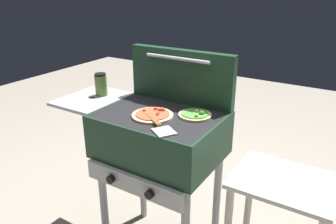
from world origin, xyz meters
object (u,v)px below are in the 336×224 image
(grill, at_px, (158,138))
(pizza_pepperoni, at_px, (153,115))
(sauce_jar, at_px, (101,85))
(prep_table, at_px, (279,217))
(spatula, at_px, (157,125))
(pizza_veggie, at_px, (195,115))

(grill, relative_size, pizza_pepperoni, 4.52)
(grill, height_order, sauce_jar, sauce_jar)
(grill, height_order, pizza_pepperoni, pizza_pepperoni)
(prep_table, bearing_deg, grill, -179.63)
(pizza_pepperoni, bearing_deg, grill, 95.77)
(spatula, height_order, prep_table, spatula)
(pizza_pepperoni, bearing_deg, pizza_veggie, 32.51)
(grill, relative_size, pizza_veggie, 5.64)
(sauce_jar, distance_m, spatula, 0.58)
(prep_table, bearing_deg, sauce_jar, 176.85)
(sauce_jar, height_order, spatula, sauce_jar)
(pizza_pepperoni, distance_m, sauce_jar, 0.47)
(spatula, bearing_deg, sauce_jar, 159.65)
(sauce_jar, bearing_deg, prep_table, -3.15)
(spatula, relative_size, prep_table, 0.34)
(pizza_pepperoni, bearing_deg, prep_table, 4.30)
(spatula, bearing_deg, pizza_veggie, 64.93)
(pizza_veggie, bearing_deg, spatula, -115.07)
(sauce_jar, bearing_deg, spatula, -20.35)
(grill, bearing_deg, pizza_veggie, 20.60)
(grill, xyz_separation_m, pizza_veggie, (0.19, 0.07, 0.15))
(grill, xyz_separation_m, prep_table, (0.67, 0.00, -0.23))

